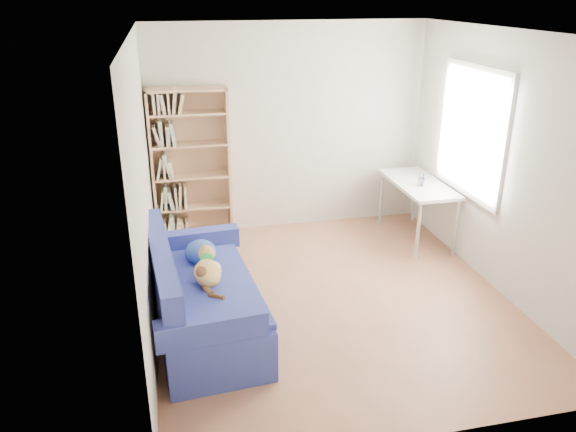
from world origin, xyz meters
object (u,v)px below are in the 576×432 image
object	(u,v)px
bookshelf	(191,172)
pen_cup	(421,181)
desk	(418,188)
sofa	(200,298)

from	to	relation	value
bookshelf	pen_cup	size ratio (longest dim) A/B	11.96
desk	sofa	bearing A→B (deg)	-151.67
sofa	bookshelf	bearing A→B (deg)	82.82
sofa	desk	distance (m)	3.18
desk	bookshelf	bearing A→B (deg)	166.47
sofa	bookshelf	distance (m)	2.22
sofa	pen_cup	world-z (taller)	pen_cup
bookshelf	pen_cup	xyz separation A→B (m)	(2.67, -0.77, -0.06)
desk	pen_cup	xyz separation A→B (m)	(-0.03, -0.12, 0.13)
sofa	pen_cup	xyz separation A→B (m)	(2.76, 1.38, 0.47)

